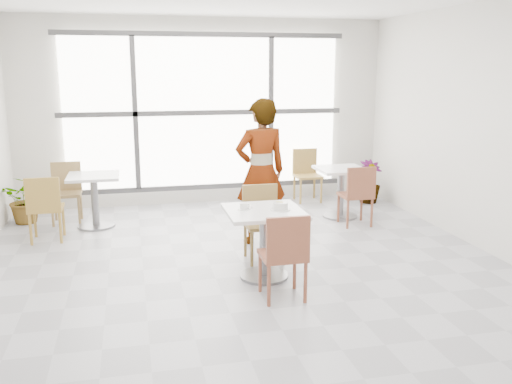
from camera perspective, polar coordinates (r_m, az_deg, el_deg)
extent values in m
plane|color=#9E9EA5|center=(6.09, -0.64, -8.61)|extent=(7.00, 7.00, 0.00)
plane|color=silver|center=(9.15, -5.36, 8.16)|extent=(6.00, 0.00, 6.00)
plane|color=silver|center=(2.48, 16.78, -4.54)|extent=(6.00, 0.00, 6.00)
plane|color=silver|center=(6.99, 24.25, 5.73)|extent=(0.00, 7.00, 7.00)
cube|color=white|center=(9.09, -5.31, 8.14)|extent=(4.40, 0.04, 2.40)
cube|color=#3F3F42|center=(9.06, -5.28, 8.12)|extent=(4.60, 0.05, 0.08)
cube|color=#3F3F42|center=(8.99, -12.31, 7.85)|extent=(0.08, 0.05, 2.40)
cube|color=#3F3F42|center=(9.27, 1.54, 8.27)|extent=(0.08, 0.05, 2.40)
cube|color=#3F3F42|center=(9.24, -5.13, 0.56)|extent=(4.60, 0.05, 0.08)
cube|color=#3F3F42|center=(9.05, -5.44, 15.84)|extent=(4.60, 0.05, 0.08)
cube|color=silver|center=(5.83, 0.85, -2.04)|extent=(0.80, 0.80, 0.04)
cylinder|color=slate|center=(5.94, 0.84, -5.54)|extent=(0.10, 0.10, 0.71)
cylinder|color=slate|center=(6.05, 0.83, -8.60)|extent=(0.52, 0.52, 0.03)
cube|color=brown|center=(5.41, 2.73, -6.55)|extent=(0.42, 0.42, 0.04)
cube|color=brown|center=(5.17, 3.33, -4.81)|extent=(0.42, 0.04, 0.42)
cylinder|color=brown|center=(5.70, 3.98, -7.96)|extent=(0.04, 0.04, 0.41)
cylinder|color=brown|center=(5.38, 5.10, -9.27)|extent=(0.04, 0.04, 0.41)
cylinder|color=brown|center=(5.61, 0.42, -8.27)|extent=(0.04, 0.04, 0.41)
cylinder|color=brown|center=(5.29, 1.33, -9.63)|extent=(0.04, 0.04, 0.41)
cube|color=olive|center=(6.43, 0.78, -3.39)|extent=(0.42, 0.42, 0.04)
cube|color=olive|center=(6.55, 0.40, -1.01)|extent=(0.42, 0.04, 0.42)
cylinder|color=olive|center=(6.29, -0.44, -5.91)|extent=(0.04, 0.04, 0.41)
cylinder|color=olive|center=(6.63, -1.11, -4.94)|extent=(0.04, 0.04, 0.41)
cylinder|color=olive|center=(6.38, 2.74, -5.67)|extent=(0.04, 0.04, 0.41)
cylinder|color=olive|center=(6.71, 1.91, -4.73)|extent=(0.04, 0.04, 0.41)
cylinder|color=silver|center=(5.83, 2.52, -1.79)|extent=(0.21, 0.21, 0.01)
cylinder|color=silver|center=(5.82, 2.53, -1.40)|extent=(0.16, 0.16, 0.07)
torus|color=silver|center=(5.81, 2.53, -1.11)|extent=(0.16, 0.16, 0.01)
cylinder|color=tan|center=(5.82, 2.53, -1.42)|extent=(0.14, 0.14, 0.05)
cylinder|color=#F6E69F|center=(5.80, 2.56, -1.13)|extent=(0.03, 0.03, 0.01)
cylinder|color=beige|center=(5.84, 2.21, -0.99)|extent=(0.03, 0.03, 0.01)
cylinder|color=beige|center=(5.81, 2.56, -1.04)|extent=(0.03, 0.03, 0.01)
cylinder|color=beige|center=(5.81, 2.60, -1.12)|extent=(0.03, 0.03, 0.02)
cylinder|color=beige|center=(5.82, 2.58, -1.01)|extent=(0.03, 0.03, 0.02)
cylinder|color=#F5E99E|center=(5.83, 2.60, -1.02)|extent=(0.03, 0.03, 0.01)
cylinder|color=#F2E39C|center=(5.82, 2.53, -1.10)|extent=(0.03, 0.03, 0.01)
cylinder|color=beige|center=(5.81, 2.59, -1.03)|extent=(0.03, 0.03, 0.02)
cylinder|color=#EFE79A|center=(5.85, 2.81, -1.03)|extent=(0.03, 0.03, 0.02)
cylinder|color=beige|center=(5.79, 2.70, -1.13)|extent=(0.03, 0.03, 0.01)
cylinder|color=beige|center=(5.79, 2.70, -1.17)|extent=(0.03, 0.03, 0.02)
cylinder|color=beige|center=(5.82, 2.49, -1.02)|extent=(0.03, 0.03, 0.02)
cylinder|color=beige|center=(5.81, 2.62, -1.03)|extent=(0.03, 0.03, 0.01)
cylinder|color=#F6EF9F|center=(5.82, 2.21, -0.99)|extent=(0.03, 0.03, 0.02)
cylinder|color=silver|center=(5.85, -1.28, -1.75)|extent=(0.13, 0.13, 0.01)
cylinder|color=silver|center=(5.84, -1.28, -1.43)|extent=(0.08, 0.08, 0.06)
torus|color=silver|center=(5.85, -0.87, -1.41)|extent=(0.05, 0.01, 0.05)
cylinder|color=black|center=(5.83, -1.28, -1.20)|extent=(0.07, 0.07, 0.00)
cube|color=#B3B3B8|center=(5.84, -0.76, -1.71)|extent=(0.09, 0.05, 0.00)
sphere|color=#B3B3B8|center=(5.86, -0.46, -1.64)|extent=(0.02, 0.02, 0.02)
imported|color=black|center=(7.01, 0.49, 2.09)|extent=(0.73, 0.53, 1.85)
cube|color=silver|center=(8.05, -16.38, 1.56)|extent=(0.70, 0.70, 0.04)
cylinder|color=slate|center=(8.13, -16.22, -1.04)|extent=(0.10, 0.10, 0.71)
cylinder|color=slate|center=(8.21, -16.07, -3.34)|extent=(0.52, 0.52, 0.03)
cube|color=white|center=(8.35, 8.77, 2.31)|extent=(0.70, 0.70, 0.04)
cylinder|color=gray|center=(8.43, 8.69, -0.20)|extent=(0.10, 0.10, 0.71)
cylinder|color=gray|center=(8.51, 8.61, -2.43)|extent=(0.52, 0.52, 0.03)
cube|color=#A47D35|center=(7.68, -20.77, -1.58)|extent=(0.42, 0.42, 0.04)
cube|color=#A47D35|center=(7.44, -21.10, -0.21)|extent=(0.42, 0.04, 0.42)
cylinder|color=#A47D35|center=(7.88, -19.18, -2.79)|extent=(0.04, 0.04, 0.41)
cylinder|color=#A47D35|center=(7.54, -19.46, -3.50)|extent=(0.04, 0.04, 0.41)
cylinder|color=#A47D35|center=(7.93, -21.77, -2.90)|extent=(0.04, 0.04, 0.41)
cylinder|color=#A47D35|center=(7.59, -22.16, -3.61)|extent=(0.04, 0.04, 0.41)
cube|color=#987A4A|center=(8.44, -18.94, -0.20)|extent=(0.42, 0.42, 0.04)
cube|color=#987A4A|center=(8.58, -18.93, 1.57)|extent=(0.42, 0.04, 0.42)
cylinder|color=#987A4A|center=(8.34, -20.18, -2.04)|extent=(0.04, 0.04, 0.41)
cylinder|color=#987A4A|center=(8.69, -19.90, -1.45)|extent=(0.04, 0.04, 0.41)
cylinder|color=#987A4A|center=(8.30, -17.72, -1.92)|extent=(0.04, 0.04, 0.41)
cylinder|color=#987A4A|center=(8.65, -17.54, -1.34)|extent=(0.04, 0.04, 0.41)
cube|color=brown|center=(8.03, 10.18, -0.34)|extent=(0.42, 0.42, 0.04)
cube|color=brown|center=(7.81, 10.78, 0.99)|extent=(0.42, 0.04, 0.42)
cylinder|color=brown|center=(8.31, 10.78, -1.52)|extent=(0.04, 0.04, 0.41)
cylinder|color=brown|center=(7.99, 11.80, -2.13)|extent=(0.04, 0.04, 0.41)
cylinder|color=brown|center=(8.18, 8.46, -1.67)|extent=(0.04, 0.04, 0.41)
cylinder|color=brown|center=(7.85, 9.41, -2.30)|extent=(0.04, 0.04, 0.41)
cube|color=#A17E3D|center=(9.34, 5.35, 1.63)|extent=(0.42, 0.42, 0.04)
cube|color=#A17E3D|center=(9.48, 5.02, 3.21)|extent=(0.42, 0.04, 0.42)
cylinder|color=#A17E3D|center=(9.17, 4.60, -0.01)|extent=(0.04, 0.04, 0.41)
cylinder|color=#A17E3D|center=(9.50, 3.95, 0.46)|extent=(0.04, 0.04, 0.41)
cylinder|color=#A17E3D|center=(9.28, 6.72, 0.10)|extent=(0.04, 0.04, 0.41)
cylinder|color=#A17E3D|center=(9.61, 6.01, 0.56)|extent=(0.04, 0.04, 0.41)
imported|color=#5B8B3E|center=(8.68, -22.50, -0.66)|extent=(0.73, 0.67, 0.71)
imported|color=#417342|center=(9.42, 11.53, 1.05)|extent=(0.42, 0.42, 0.71)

